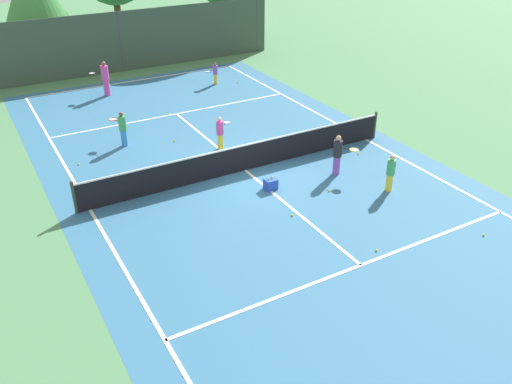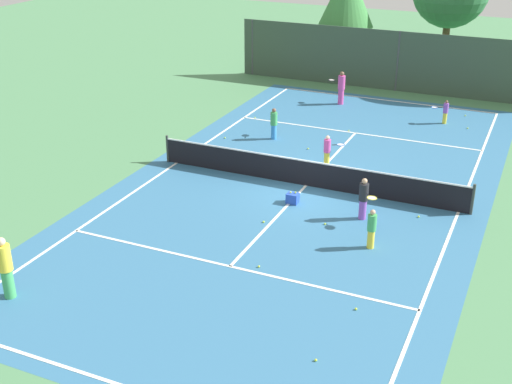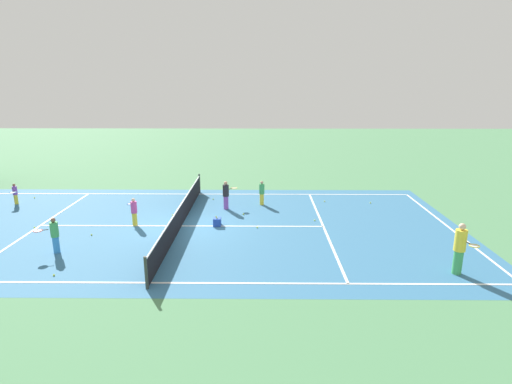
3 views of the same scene
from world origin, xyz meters
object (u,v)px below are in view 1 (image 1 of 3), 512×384
object	(u,v)px
player_1	(338,154)
tennis_ball_12	(329,191)
tennis_ball_1	(216,74)
tennis_ball_10	(79,164)
tennis_ball_3	(358,154)
tennis_ball_5	(238,82)
player_4	(123,128)
ball_crate	(271,184)
tennis_ball_9	(292,215)
player_6	(220,132)
tennis_ball_0	(335,143)
tennis_ball_4	(62,134)
tennis_ball_11	(175,141)
player_3	(390,173)
tennis_ball_2	(169,114)
player_2	(215,73)
tennis_ball_13	(376,250)
player_0	(105,78)
tennis_ball_8	(271,153)
tennis_ball_7	(484,235)

from	to	relation	value
player_1	tennis_ball_12	world-z (taller)	player_1
tennis_ball_1	tennis_ball_10	size ratio (longest dim) A/B	1.00
tennis_ball_3	tennis_ball_5	distance (m)	10.01
player_4	ball_crate	xyz separation A→B (m)	(3.15, -5.83, -0.54)
tennis_ball_9	tennis_ball_1	bearing A→B (deg)	73.08
player_6	tennis_ball_0	bearing A→B (deg)	-23.97
player_6	player_4	bearing A→B (deg)	146.54
tennis_ball_4	tennis_ball_11	bearing A→B (deg)	-37.74
player_3	player_4	xyz separation A→B (m)	(-6.48, 7.86, 0.06)
tennis_ball_4	tennis_ball_2	bearing A→B (deg)	-0.06
tennis_ball_4	tennis_ball_5	distance (m)	9.84
player_2	tennis_ball_3	distance (m)	10.42
tennis_ball_13	player_1	bearing A→B (deg)	66.43
player_6	tennis_ball_2	xyz separation A→B (m)	(-0.43, 4.36, -0.63)
player_1	player_2	distance (m)	11.24
player_0	tennis_ball_13	world-z (taller)	player_0
tennis_ball_8	tennis_ball_11	world-z (taller)	same
tennis_ball_5	tennis_ball_8	xyz separation A→B (m)	(-3.01, -8.34, 0.00)
tennis_ball_1	player_1	bearing A→B (deg)	-96.64
player_3	player_2	bearing A→B (deg)	90.21
tennis_ball_2	tennis_ball_4	distance (m)	4.65
tennis_ball_12	tennis_ball_4	bearing A→B (deg)	125.74
tennis_ball_3	tennis_ball_5	xyz separation A→B (m)	(0.17, 10.01, 0.00)
tennis_ball_0	tennis_ball_5	distance (m)	8.76
player_2	ball_crate	xyz separation A→B (m)	(-3.28, -11.01, -0.40)
player_4	tennis_ball_12	xyz separation A→B (m)	(4.72, -6.96, -0.69)
player_0	player_4	world-z (taller)	player_0
tennis_ball_8	tennis_ball_12	bearing A→B (deg)	-87.50
tennis_ball_4	tennis_ball_5	size ratio (longest dim) A/B	1.00
player_2	tennis_ball_5	bearing A→B (deg)	-16.69
player_1	tennis_ball_1	size ratio (longest dim) A/B	22.01
player_3	tennis_ball_3	distance (m)	2.91
player_1	player_2	bearing A→B (deg)	86.35
player_1	player_3	bearing A→B (deg)	-67.14
tennis_ball_4	tennis_ball_13	size ratio (longest dim) A/B	1.00
tennis_ball_7	player_0	bearing A→B (deg)	108.81
tennis_ball_10	tennis_ball_12	world-z (taller)	same
tennis_ball_3	tennis_ball_10	size ratio (longest dim) A/B	1.00
tennis_ball_12	tennis_ball_10	bearing A→B (deg)	137.62
player_2	tennis_ball_9	bearing A→B (deg)	-105.68
tennis_ball_10	tennis_ball_8	bearing A→B (deg)	-22.11
player_0	player_2	world-z (taller)	player_0
tennis_ball_4	tennis_ball_12	world-z (taller)	same
player_1	tennis_ball_7	bearing A→B (deg)	-75.84
tennis_ball_0	tennis_ball_9	distance (m)	5.80
tennis_ball_0	tennis_ball_13	world-z (taller)	same
player_6	tennis_ball_2	world-z (taller)	player_6
tennis_ball_5	tennis_ball_11	world-z (taller)	same
tennis_ball_3	tennis_ball_12	distance (m)	3.22
tennis_ball_9	player_4	bearing A→B (deg)	110.34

